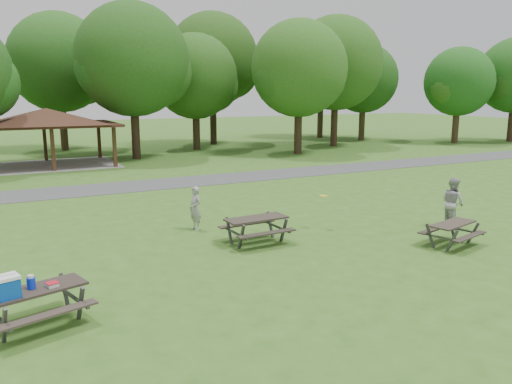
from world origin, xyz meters
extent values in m
plane|color=#33601B|center=(0.00, 0.00, 0.00)|extent=(160.00, 160.00, 0.00)
cube|color=#424245|center=(0.00, 14.00, 0.01)|extent=(120.00, 3.20, 0.02)
cube|color=#3C2215|center=(-4.00, 21.30, 1.30)|extent=(0.22, 0.22, 2.60)
cube|color=#372414|center=(-4.00, 26.70, 1.30)|extent=(0.22, 0.22, 2.60)
cube|color=#352213|center=(-0.30, 21.30, 1.30)|extent=(0.22, 0.22, 2.60)
cube|color=#331B12|center=(-0.30, 26.70, 1.30)|extent=(0.22, 0.22, 2.60)
cube|color=#371D16|center=(-4.00, 24.00, 2.68)|extent=(8.60, 6.60, 0.16)
pyramid|color=#351E15|center=(-4.00, 24.00, 3.26)|extent=(7.01, 7.01, 1.00)
cube|color=gray|center=(-4.00, 24.00, 0.01)|extent=(8.40, 6.40, 0.03)
cylinder|color=black|center=(2.00, 25.00, 2.01)|extent=(0.60, 0.60, 4.02)
sphere|color=#194313|center=(2.00, 25.00, 7.02)|extent=(8.00, 8.00, 8.00)
sphere|color=#1A4413|center=(3.80, 25.30, 6.22)|extent=(5.20, 5.20, 5.20)
sphere|color=#164714|center=(0.40, 24.80, 6.42)|extent=(4.80, 4.80, 4.80)
cylinder|color=black|center=(8.00, 28.50, 1.72)|extent=(0.60, 0.60, 3.43)
sphere|color=#1D4714|center=(8.00, 28.50, 6.05)|extent=(7.00, 7.00, 7.00)
sphere|color=#1B4614|center=(9.57, 28.80, 5.36)|extent=(4.55, 4.55, 4.55)
sphere|color=#194E16|center=(6.60, 28.30, 5.53)|extent=(4.20, 4.20, 4.20)
cylinder|color=black|center=(14.00, 22.00, 1.89)|extent=(0.60, 0.60, 3.78)
sphere|color=#214F16|center=(14.00, 22.00, 6.55)|extent=(7.40, 7.40, 7.40)
sphere|color=#184112|center=(15.66, 22.30, 5.81)|extent=(4.81, 4.81, 4.81)
sphere|color=#1C4915|center=(12.52, 21.80, 6.00)|extent=(4.44, 4.44, 4.44)
cylinder|color=#2F1D15|center=(20.00, 25.50, 2.10)|extent=(0.60, 0.60, 4.20)
sphere|color=#1F4B15|center=(20.00, 25.50, 7.27)|extent=(8.20, 8.20, 8.20)
sphere|color=#194F16|center=(21.84, 25.80, 6.45)|extent=(5.33, 5.33, 5.33)
sphere|color=#1F4F16|center=(18.36, 25.30, 6.66)|extent=(4.92, 4.92, 4.92)
cylinder|color=#332316|center=(26.00, 29.00, 1.78)|extent=(0.60, 0.60, 3.57)
sphere|color=#164212|center=(26.00, 29.00, 6.12)|extent=(6.80, 6.80, 6.80)
sphere|color=#183F12|center=(27.53, 29.30, 5.44)|extent=(4.42, 4.42, 4.42)
sphere|color=#1A4012|center=(24.64, 28.80, 5.61)|extent=(4.08, 4.08, 4.08)
cylinder|color=#332316|center=(32.00, 22.50, 1.68)|extent=(0.60, 0.60, 3.36)
sphere|color=#154B15|center=(32.00, 22.50, 5.76)|extent=(6.40, 6.40, 6.40)
sphere|color=#144012|center=(33.44, 22.80, 5.12)|extent=(4.16, 4.16, 4.16)
sphere|color=#224F16|center=(30.72, 22.30, 5.28)|extent=(3.84, 3.84, 3.84)
cylinder|color=#312016|center=(-2.00, 33.00, 2.06)|extent=(0.60, 0.60, 4.13)
sphere|color=#1A4915|center=(-2.00, 33.00, 7.13)|extent=(8.00, 8.00, 8.00)
sphere|color=#163F12|center=(-0.20, 33.30, 6.33)|extent=(5.20, 5.20, 5.20)
sphere|color=#194E16|center=(-3.60, 32.80, 6.53)|extent=(4.80, 4.80, 4.80)
cylinder|color=black|center=(11.00, 32.00, 2.27)|extent=(0.60, 0.60, 4.55)
sphere|color=#1C4112|center=(11.00, 32.00, 7.70)|extent=(8.40, 8.40, 8.40)
sphere|color=#1B4313|center=(12.89, 32.30, 6.86)|extent=(5.46, 5.46, 5.46)
sphere|color=#164A15|center=(9.32, 31.80, 7.07)|extent=(5.04, 5.04, 5.04)
cylinder|color=#2E2114|center=(24.00, 33.50, 2.13)|extent=(0.60, 0.60, 4.27)
sphere|color=#1B3F12|center=(24.00, 33.50, 7.27)|extent=(8.00, 8.00, 8.00)
sphere|color=#144213|center=(25.80, 33.80, 6.47)|extent=(5.20, 5.20, 5.20)
sphere|color=#144413|center=(22.40, 33.30, 6.67)|extent=(4.80, 4.80, 4.80)
cylinder|color=black|center=(38.00, 21.00, 1.84)|extent=(0.60, 0.60, 3.67)
sphere|color=#1A4313|center=(36.56, 20.80, 5.83)|extent=(4.32, 4.32, 4.32)
cube|color=black|center=(-6.50, -0.72, 0.79)|extent=(2.07, 1.26, 0.05)
cube|color=#322824|center=(-6.33, -1.34, 0.47)|extent=(1.94, 0.79, 0.04)
cube|color=#2B241F|center=(-6.67, -0.10, 0.47)|extent=(1.94, 0.79, 0.04)
cube|color=#464649|center=(-7.11, -1.31, 0.39)|extent=(0.17, 0.41, 0.84)
cube|color=#464649|center=(-5.67, -0.91, 0.39)|extent=(0.17, 0.41, 0.84)
cube|color=#3E3E40|center=(-5.89, -0.13, 0.39)|extent=(0.17, 0.41, 0.84)
cube|color=#434345|center=(-5.78, -0.52, 0.43)|extent=(0.48, 1.54, 0.05)
cube|color=#0C45B4|center=(-7.04, -0.98, 1.01)|extent=(0.57, 0.48, 0.38)
cube|color=white|center=(-7.04, -0.98, 1.23)|extent=(0.60, 0.51, 0.06)
cylinder|color=white|center=(-7.04, -0.98, 1.30)|extent=(0.42, 0.15, 0.03)
cylinder|color=#0D2CCE|center=(-6.57, -0.68, 0.93)|extent=(0.20, 0.20, 0.23)
cylinder|color=silver|center=(-6.57, -0.68, 1.08)|extent=(0.15, 0.15, 0.05)
cube|color=silver|center=(-6.18, -0.76, 0.85)|extent=(0.26, 0.26, 0.07)
cube|color=red|center=(-6.18, -0.76, 0.90)|extent=(0.28, 0.28, 0.02)
cube|color=#2B241F|center=(0.17, 2.36, 0.81)|extent=(2.01, 0.86, 0.05)
cube|color=black|center=(0.19, 1.71, 0.48)|extent=(1.99, 0.36, 0.04)
cube|color=#322924|center=(0.15, 3.02, 0.48)|extent=(1.99, 0.36, 0.04)
cube|color=#3A3A3D|center=(-0.58, 1.92, 0.40)|extent=(0.08, 0.42, 0.86)
cube|color=#39393B|center=(-0.61, 2.75, 0.40)|extent=(0.08, 0.42, 0.86)
cube|color=#3E3E40|center=(-0.59, 2.34, 0.44)|extent=(0.12, 1.62, 0.05)
cube|color=#424245|center=(0.95, 1.98, 0.40)|extent=(0.08, 0.42, 0.86)
cube|color=#454648|center=(0.92, 2.81, 0.40)|extent=(0.08, 0.42, 0.86)
cube|color=#38393B|center=(0.93, 2.39, 0.44)|extent=(0.12, 1.62, 0.05)
cube|color=#2E2721|center=(5.52, -0.69, 0.70)|extent=(1.84, 1.07, 0.05)
cube|color=#2B241F|center=(5.65, -1.24, 0.42)|extent=(1.74, 0.65, 0.04)
cube|color=#2B241F|center=(5.38, -0.13, 0.42)|extent=(1.74, 0.65, 0.04)
cube|color=#444446|center=(4.95, -1.20, 0.35)|extent=(0.14, 0.37, 0.75)
cube|color=#3C3C3E|center=(4.79, -0.49, 0.35)|extent=(0.14, 0.37, 0.75)
cube|color=#3F3F42|center=(4.87, -0.85, 0.38)|extent=(0.38, 1.38, 0.05)
cube|color=#454648|center=(6.25, -0.89, 0.35)|extent=(0.14, 0.37, 0.75)
cube|color=#3C3B3E|center=(6.08, -0.18, 0.35)|extent=(0.14, 0.37, 0.75)
cube|color=#444447|center=(6.17, -0.53, 0.38)|extent=(0.38, 1.38, 0.05)
cylinder|color=yellow|center=(3.05, 2.81, 1.18)|extent=(0.36, 0.36, 0.02)
imported|color=#98989B|center=(-1.01, 4.72, 0.77)|extent=(0.48, 0.63, 1.54)
imported|color=#A6A6A8|center=(7.23, 0.85, 0.90)|extent=(0.81, 0.97, 1.81)
camera|label=1|loc=(-6.89, -11.28, 4.73)|focal=35.00mm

